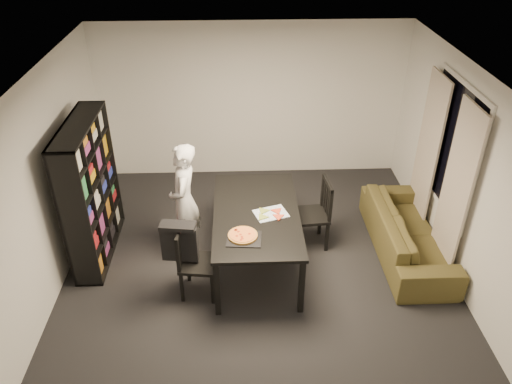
{
  "coord_description": "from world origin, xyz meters",
  "views": [
    {
      "loc": [
        -0.23,
        -4.96,
        4.35
      ],
      "look_at": [
        -0.02,
        0.34,
        1.05
      ],
      "focal_mm": 35.0,
      "sensor_mm": 36.0,
      "label": 1
    }
  ],
  "objects_px": {
    "sofa": "(408,233)",
    "person": "(184,200)",
    "bookshelf": "(90,192)",
    "dining_table": "(256,217)",
    "chair_right": "(318,209)",
    "baking_tray": "(244,239)",
    "chair_left": "(191,257)",
    "pepperoni_pizza": "(243,235)"
  },
  "relations": [
    {
      "from": "sofa",
      "to": "person",
      "type": "bearing_deg",
      "value": 86.88
    },
    {
      "from": "bookshelf",
      "to": "dining_table",
      "type": "xyz_separation_m",
      "value": [
        2.14,
        -0.36,
        -0.21
      ]
    },
    {
      "from": "chair_right",
      "to": "baking_tray",
      "type": "distance_m",
      "value": 1.42
    },
    {
      "from": "bookshelf",
      "to": "person",
      "type": "height_order",
      "value": "bookshelf"
    },
    {
      "from": "person",
      "to": "baking_tray",
      "type": "bearing_deg",
      "value": 41.28
    },
    {
      "from": "bookshelf",
      "to": "chair_right",
      "type": "relative_size",
      "value": 1.92
    },
    {
      "from": "chair_right",
      "to": "sofa",
      "type": "bearing_deg",
      "value": 73.12
    },
    {
      "from": "dining_table",
      "to": "baking_tray",
      "type": "bearing_deg",
      "value": -106.66
    },
    {
      "from": "dining_table",
      "to": "sofa",
      "type": "height_order",
      "value": "dining_table"
    },
    {
      "from": "bookshelf",
      "to": "dining_table",
      "type": "distance_m",
      "value": 2.18
    },
    {
      "from": "baking_tray",
      "to": "bookshelf",
      "type": "bearing_deg",
      "value": 155.22
    },
    {
      "from": "person",
      "to": "chair_left",
      "type": "bearing_deg",
      "value": 9.02
    },
    {
      "from": "chair_left",
      "to": "person",
      "type": "distance_m",
      "value": 0.9
    },
    {
      "from": "chair_left",
      "to": "chair_right",
      "type": "relative_size",
      "value": 0.95
    },
    {
      "from": "dining_table",
      "to": "pepperoni_pizza",
      "type": "bearing_deg",
      "value": -109.43
    },
    {
      "from": "chair_right",
      "to": "pepperoni_pizza",
      "type": "xyz_separation_m",
      "value": [
        -1.03,
        -0.91,
        0.27
      ]
    },
    {
      "from": "pepperoni_pizza",
      "to": "chair_left",
      "type": "bearing_deg",
      "value": -179.26
    },
    {
      "from": "chair_left",
      "to": "pepperoni_pizza",
      "type": "height_order",
      "value": "chair_left"
    },
    {
      "from": "dining_table",
      "to": "person",
      "type": "bearing_deg",
      "value": 160.69
    },
    {
      "from": "baking_tray",
      "to": "chair_left",
      "type": "bearing_deg",
      "value": 176.74
    },
    {
      "from": "pepperoni_pizza",
      "to": "sofa",
      "type": "xyz_separation_m",
      "value": [
        2.24,
        0.67,
        -0.53
      ]
    },
    {
      "from": "chair_left",
      "to": "person",
      "type": "relative_size",
      "value": 0.59
    },
    {
      "from": "dining_table",
      "to": "chair_right",
      "type": "bearing_deg",
      "value": 25.36
    },
    {
      "from": "dining_table",
      "to": "sofa",
      "type": "relative_size",
      "value": 0.92
    },
    {
      "from": "chair_left",
      "to": "person",
      "type": "bearing_deg",
      "value": 16.47
    },
    {
      "from": "person",
      "to": "sofa",
      "type": "xyz_separation_m",
      "value": [
        3.0,
        -0.16,
        -0.49
      ]
    },
    {
      "from": "chair_left",
      "to": "person",
      "type": "height_order",
      "value": "person"
    },
    {
      "from": "chair_right",
      "to": "person",
      "type": "height_order",
      "value": "person"
    },
    {
      "from": "baking_tray",
      "to": "pepperoni_pizza",
      "type": "height_order",
      "value": "pepperoni_pizza"
    },
    {
      "from": "chair_right",
      "to": "baking_tray",
      "type": "height_order",
      "value": "chair_right"
    },
    {
      "from": "bookshelf",
      "to": "dining_table",
      "type": "relative_size",
      "value": 0.98
    },
    {
      "from": "bookshelf",
      "to": "dining_table",
      "type": "bearing_deg",
      "value": -9.44
    },
    {
      "from": "person",
      "to": "pepperoni_pizza",
      "type": "xyz_separation_m",
      "value": [
        0.75,
        -0.84,
        0.04
      ]
    },
    {
      "from": "person",
      "to": "dining_table",
      "type": "bearing_deg",
      "value": 70.93
    },
    {
      "from": "chair_right",
      "to": "baking_tray",
      "type": "bearing_deg",
      "value": -52.35
    },
    {
      "from": "sofa",
      "to": "dining_table",
      "type": "bearing_deg",
      "value": 94.53
    },
    {
      "from": "bookshelf",
      "to": "dining_table",
      "type": "height_order",
      "value": "bookshelf"
    },
    {
      "from": "person",
      "to": "pepperoni_pizza",
      "type": "height_order",
      "value": "person"
    },
    {
      "from": "person",
      "to": "baking_tray",
      "type": "xyz_separation_m",
      "value": [
        0.77,
        -0.88,
        0.02
      ]
    },
    {
      "from": "dining_table",
      "to": "chair_left",
      "type": "distance_m",
      "value": 0.98
    },
    {
      "from": "bookshelf",
      "to": "sofa",
      "type": "distance_m",
      "value": 4.25
    },
    {
      "from": "person",
      "to": "chair_right",
      "type": "bearing_deg",
      "value": 92.74
    }
  ]
}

